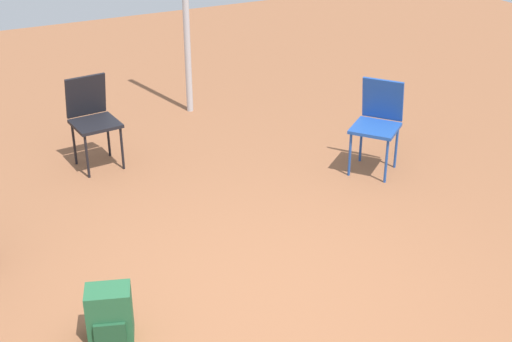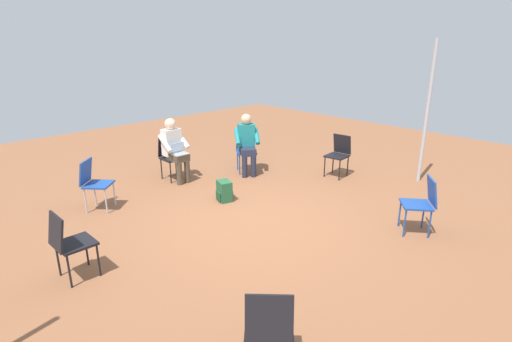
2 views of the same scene
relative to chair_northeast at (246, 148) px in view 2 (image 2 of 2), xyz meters
name	(u,v)px [view 2 (image 2 of 2)]	position (x,y,z in m)	size (l,w,h in m)	color
ground_plane	(251,220)	(-1.62, -1.88, -0.50)	(16.23, 16.23, 0.00)	brown
chair_northeast	(246,148)	(0.00, 0.00, 0.00)	(0.57, 0.58, 0.85)	#1E4799
chair_east	(339,152)	(1.13, -1.56, 0.00)	(0.47, 0.44, 0.85)	black
chair_north	(170,155)	(-1.42, 0.69, 0.00)	(0.40, 0.44, 0.85)	black
chair_west	(68,241)	(-4.22, -1.55, 0.00)	(0.44, 0.41, 0.85)	black
chair_southeast	(422,201)	(-0.14, -3.87, 0.00)	(0.58, 0.58, 0.85)	#1E4799
chair_southwest	(269,325)	(-3.58, -4.15, 0.00)	(0.58, 0.58, 0.85)	black
chair_northwest	(94,181)	(-3.16, 0.24, 0.00)	(0.58, 0.59, 0.85)	#1E4799
person_with_laptop	(174,147)	(-1.42, 0.52, 0.20)	(0.49, 0.52, 1.24)	#4C4233
person_in_teal	(247,141)	(-0.09, -0.14, 0.20)	(0.63, 0.63, 1.24)	#23283D
backpack_near_laptop_user	(224,192)	(-1.40, -0.96, -0.34)	(0.30, 0.33, 0.36)	#235B38
tent_pole_near	(427,113)	(2.02, -2.87, 0.86)	(0.07, 0.07, 2.71)	#B2B2B7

